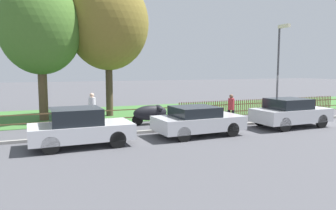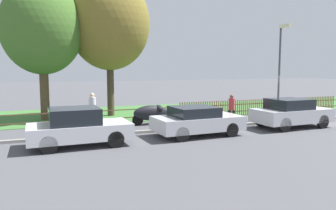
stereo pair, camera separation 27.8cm
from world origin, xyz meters
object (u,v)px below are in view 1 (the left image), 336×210
(pedestrian_by_lamp, at_px, (92,108))
(tree_nearest_kerb, at_px, (40,28))
(pedestrian_near_fence, at_px, (231,107))
(parked_car_navy_estate, at_px, (290,112))
(street_lamp, at_px, (280,60))
(parked_car_black_saloon, at_px, (197,120))
(parked_car_silver_hatchback, at_px, (80,127))
(tree_behind_motorcycle, at_px, (108,24))
(covered_motorcycle, at_px, (151,113))

(pedestrian_by_lamp, bearing_deg, tree_nearest_kerb, 147.34)
(pedestrian_near_fence, bearing_deg, parked_car_navy_estate, 179.72)
(street_lamp, bearing_deg, pedestrian_by_lamp, 169.77)
(parked_car_navy_estate, height_order, pedestrian_by_lamp, pedestrian_by_lamp)
(parked_car_black_saloon, height_order, pedestrian_by_lamp, pedestrian_by_lamp)
(parked_car_silver_hatchback, xyz_separation_m, pedestrian_near_fence, (7.88, 1.92, 0.16))
(parked_car_navy_estate, height_order, street_lamp, street_lamp)
(parked_car_silver_hatchback, bearing_deg, tree_behind_motorcycle, 68.65)
(parked_car_black_saloon, relative_size, covered_motorcycle, 1.94)
(parked_car_silver_hatchback, height_order, pedestrian_by_lamp, pedestrian_by_lamp)
(pedestrian_by_lamp, bearing_deg, tree_behind_motorcycle, 88.92)
(tree_nearest_kerb, relative_size, pedestrian_near_fence, 4.87)
(pedestrian_near_fence, distance_m, street_lamp, 4.00)
(parked_car_navy_estate, relative_size, tree_nearest_kerb, 0.51)
(covered_motorcycle, bearing_deg, street_lamp, -15.04)
(street_lamp, bearing_deg, tree_nearest_kerb, 157.43)
(parked_car_silver_hatchback, distance_m, parked_car_black_saloon, 4.97)
(parked_car_navy_estate, height_order, pedestrian_near_fence, pedestrian_near_fence)
(parked_car_silver_hatchback, relative_size, tree_behind_motorcycle, 0.45)
(tree_behind_motorcycle, relative_size, pedestrian_by_lamp, 4.92)
(tree_nearest_kerb, distance_m, pedestrian_near_fence, 11.11)
(covered_motorcycle, xyz_separation_m, pedestrian_near_fence, (3.83, -1.55, 0.27))
(tree_behind_motorcycle, xyz_separation_m, pedestrian_by_lamp, (-1.64, -3.54, -4.58))
(parked_car_silver_hatchback, relative_size, street_lamp, 0.72)
(tree_nearest_kerb, distance_m, pedestrian_by_lamp, 5.64)
(parked_car_black_saloon, distance_m, tree_nearest_kerb, 10.21)
(covered_motorcycle, bearing_deg, pedestrian_near_fence, -25.58)
(parked_car_black_saloon, xyz_separation_m, covered_motorcycle, (-0.92, 3.39, -0.05))
(parked_car_navy_estate, relative_size, pedestrian_by_lamp, 2.27)
(parked_car_silver_hatchback, bearing_deg, parked_car_navy_estate, -0.25)
(tree_behind_motorcycle, bearing_deg, tree_nearest_kerb, -175.32)
(parked_car_black_saloon, distance_m, tree_behind_motorcycle, 9.06)
(covered_motorcycle, bearing_deg, parked_car_silver_hatchback, -142.92)
(covered_motorcycle, xyz_separation_m, pedestrian_by_lamp, (-2.94, 0.37, 0.35))
(parked_car_black_saloon, height_order, covered_motorcycle, parked_car_black_saloon)
(parked_car_silver_hatchback, relative_size, covered_motorcycle, 1.90)
(parked_car_silver_hatchback, bearing_deg, tree_nearest_kerb, 97.42)
(parked_car_silver_hatchback, height_order, street_lamp, street_lamp)
(pedestrian_by_lamp, xyz_separation_m, street_lamp, (9.93, -1.79, 2.38))
(parked_car_silver_hatchback, bearing_deg, pedestrian_by_lamp, 72.99)
(parked_car_silver_hatchback, height_order, parked_car_black_saloon, parked_car_silver_hatchback)
(parked_car_black_saloon, bearing_deg, pedestrian_near_fence, 30.19)
(pedestrian_near_fence, relative_size, pedestrian_by_lamp, 0.92)
(tree_behind_motorcycle, bearing_deg, covered_motorcycle, -71.49)
(tree_behind_motorcycle, bearing_deg, parked_car_silver_hatchback, -110.35)
(parked_car_black_saloon, height_order, street_lamp, street_lamp)
(pedestrian_near_fence, xyz_separation_m, pedestrian_by_lamp, (-6.77, 1.92, 0.07))
(parked_car_black_saloon, bearing_deg, parked_car_navy_estate, -1.51)
(tree_behind_motorcycle, distance_m, pedestrian_near_fence, 8.83)
(parked_car_silver_hatchback, relative_size, parked_car_navy_estate, 0.97)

